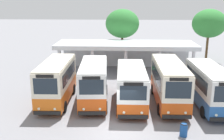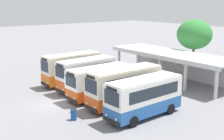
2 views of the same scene
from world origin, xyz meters
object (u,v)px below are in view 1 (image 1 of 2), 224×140
waiting_chair_middle_seat (133,69)px  waiting_chair_second_from_end (127,68)px  city_bus_second_in_row (94,82)px  waiting_chair_end_by_column (120,68)px  city_bus_middle_cream (131,85)px  city_bus_fourth_amber (169,82)px  waiting_chair_fourth_seat (140,69)px  city_bus_fifth_blue (209,85)px  litter_bin_apron (184,130)px  city_bus_nearest_orange (57,80)px

waiting_chair_middle_seat → waiting_chair_second_from_end: bearing=168.2°
city_bus_second_in_row → waiting_chair_end_by_column: city_bus_second_in_row is taller
city_bus_middle_cream → waiting_chair_end_by_column: size_ratio=7.84×
city_bus_fourth_amber → waiting_chair_fourth_seat: city_bus_fourth_amber is taller
city_bus_second_in_row → waiting_chair_middle_seat: 10.14m
city_bus_middle_cream → city_bus_fifth_blue: city_bus_fifth_blue is taller
waiting_chair_end_by_column → city_bus_fourth_amber: bearing=-66.3°
city_bus_second_in_row → waiting_chair_second_from_end: size_ratio=7.75×
city_bus_fifth_blue → waiting_chair_second_from_end: 11.90m
litter_bin_apron → city_bus_second_in_row: bearing=139.9°
city_bus_fourth_amber → city_bus_second_in_row: bearing=-178.9°
city_bus_fourth_amber → waiting_chair_second_from_end: size_ratio=8.72×
city_bus_second_in_row → waiting_chair_second_from_end: bearing=73.5°
city_bus_fourth_amber → waiting_chair_end_by_column: size_ratio=8.72×
city_bus_fourth_amber → litter_bin_apron: city_bus_fourth_amber is taller
city_bus_second_in_row → city_bus_nearest_orange: bearing=179.6°
waiting_chair_middle_seat → city_bus_middle_cream: bearing=-92.8°
city_bus_middle_cream → city_bus_fifth_blue: size_ratio=0.95×
city_bus_nearest_orange → city_bus_middle_cream: 6.20m
city_bus_second_in_row → litter_bin_apron: (6.33, -5.33, -1.42)m
waiting_chair_fourth_seat → litter_bin_apron: size_ratio=0.96×
city_bus_nearest_orange → city_bus_fifth_blue: bearing=-1.8°
waiting_chair_second_from_end → waiting_chair_middle_seat: size_ratio=1.00×
city_bus_second_in_row → waiting_chair_middle_seat: size_ratio=7.75×
waiting_chair_end_by_column → waiting_chair_second_from_end: (0.75, 0.08, 0.00)m
city_bus_fifth_blue → waiting_chair_second_from_end: (-6.45, 9.92, -1.28)m
city_bus_middle_cream → litter_bin_apron: 6.03m
city_bus_fourth_amber → city_bus_fifth_blue: (3.09, -0.49, -0.11)m
city_bus_middle_cream → waiting_chair_middle_seat: 9.89m
city_bus_second_in_row → litter_bin_apron: bearing=-40.1°
waiting_chair_middle_seat → waiting_chair_fourth_seat: same height
city_bus_second_in_row → waiting_chair_end_by_column: bearing=77.6°
city_bus_fifth_blue → waiting_chair_fourth_seat: city_bus_fifth_blue is taller
litter_bin_apron → city_bus_fifth_blue: bearing=59.3°
city_bus_fifth_blue → waiting_chair_end_by_column: 12.26m
city_bus_nearest_orange → waiting_chair_second_from_end: bearing=58.1°
city_bus_second_in_row → waiting_chair_middle_seat: city_bus_second_in_row is taller
city_bus_fifth_blue → waiting_chair_fourth_seat: 11.05m
waiting_chair_end_by_column → waiting_chair_fourth_seat: bearing=-1.0°
waiting_chair_end_by_column → waiting_chair_fourth_seat: 2.24m
city_bus_fourth_amber → waiting_chair_fourth_seat: (-1.86, 9.31, -1.39)m
city_bus_fifth_blue → waiting_chair_middle_seat: bearing=120.3°
city_bus_fourth_amber → waiting_chair_fourth_seat: bearing=101.3°
city_bus_nearest_orange → city_bus_fourth_amber: 9.28m
city_bus_fourth_amber → waiting_chair_fourth_seat: size_ratio=8.72×
city_bus_nearest_orange → waiting_chair_middle_seat: (6.66, 9.37, -1.40)m
city_bus_middle_cream → litter_bin_apron: city_bus_middle_cream is taller
city_bus_nearest_orange → city_bus_fourth_amber: city_bus_nearest_orange is taller
city_bus_fifth_blue → litter_bin_apron: 5.92m
waiting_chair_second_from_end → litter_bin_apron: size_ratio=0.96×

